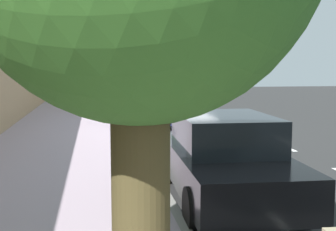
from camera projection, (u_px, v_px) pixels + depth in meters
ground at (177, 132)px, 15.87m from camera, size 60.94×60.94×0.00m
sidewalk at (68, 132)px, 15.24m from camera, size 4.15×38.08×0.15m
curb_edge at (130, 131)px, 15.59m from camera, size 0.16×38.08×0.15m
lane_stripe_centre at (236, 126)px, 17.41m from camera, size 0.14×35.80×0.01m
lane_stripe_bike_edge at (171, 132)px, 15.84m from camera, size 0.12×38.08×0.01m
parked_suv_red_nearest at (129, 84)px, 30.64m from camera, size 1.98×4.71×1.99m
parked_sedan_silver_second at (135, 95)px, 23.98m from camera, size 1.89×4.43×1.52m
parked_sedan_dark_blue_mid at (155, 108)px, 16.95m from camera, size 1.86×4.41×1.52m
parked_sedan_black_far at (224, 159)px, 7.72m from camera, size 1.94×4.45×1.52m
bicycle_at_curb at (156, 137)px, 12.34m from camera, size 1.52×0.97×0.78m
cyclist_with_backpack at (146, 110)px, 12.67m from camera, size 0.49×0.59×1.77m
street_tree_near_cyclist at (99, 48)px, 30.28m from camera, size 3.52×3.52×4.82m
pedestrian_on_phone at (72, 90)px, 22.03m from camera, size 0.61×0.29×1.73m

